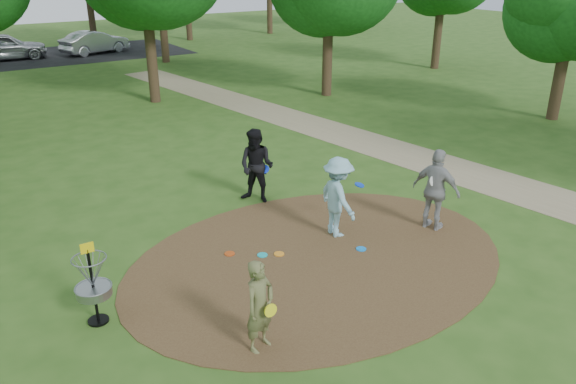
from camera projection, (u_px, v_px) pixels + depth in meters
ground at (319, 259)px, 11.77m from camera, size 100.00×100.00×0.00m
dirt_clearing at (319, 259)px, 11.77m from camera, size 8.40×8.40×0.02m
footpath at (459, 171)px, 16.55m from camera, size 7.55×39.89×0.01m
parking_lot at (73, 54)px, 36.02m from camera, size 14.00×8.00×0.01m
player_observer_with_disc at (260, 306)px, 8.81m from camera, size 0.68×0.56×1.59m
player_throwing_with_disc at (338, 197)px, 12.45m from camera, size 1.17×1.25×1.85m
player_walking_with_disc at (257, 166)px, 14.18m from camera, size 1.13×1.18×1.92m
player_waiting_with_disc at (436, 190)px, 12.72m from camera, size 0.80×1.22×1.93m
disc_ground_cyan at (262, 255)px, 11.87m from camera, size 0.22×0.22×0.02m
disc_ground_blue at (361, 249)px, 12.12m from camera, size 0.22×0.22×0.02m
disc_ground_red at (230, 254)px, 11.92m from camera, size 0.22×0.22×0.02m
car_left at (4, 46)px, 33.67m from camera, size 4.84×2.15×1.62m
car_right at (95, 42)px, 35.99m from camera, size 4.59×2.83×1.43m
disc_ground_orange at (279, 254)px, 11.91m from camera, size 0.22×0.22×0.02m
disc_golf_basket at (92, 278)px, 9.43m from camera, size 0.63×0.63×1.54m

